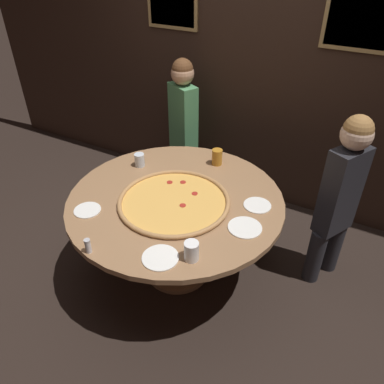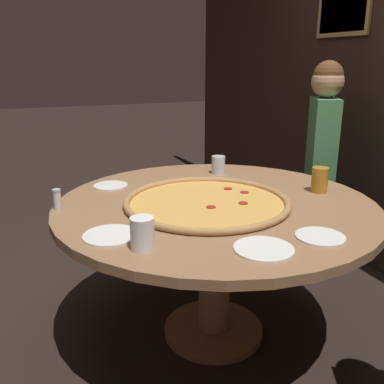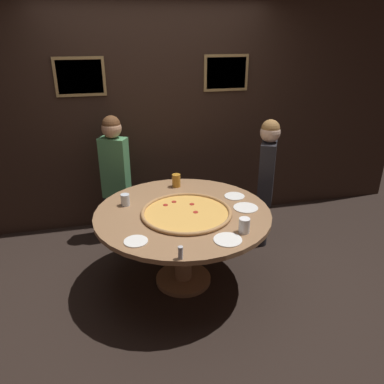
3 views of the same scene
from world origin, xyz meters
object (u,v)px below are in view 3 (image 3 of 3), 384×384
white_plate_left_side (228,240)px  drink_cup_far_left (244,225)px  drink_cup_near_left (125,200)px  white_plate_right_side (234,196)px  diner_side_right (267,175)px  giant_pizza (186,212)px  diner_far_left (115,171)px  white_plate_far_back (246,208)px  drink_cup_near_right (176,180)px  white_plate_near_front (136,241)px  dining_table (183,225)px  condiment_shaker (181,253)px

white_plate_left_side → drink_cup_far_left: bearing=27.5°
drink_cup_near_left → white_plate_left_side: size_ratio=0.49×
white_plate_right_side → diner_side_right: diner_side_right is taller
giant_pizza → drink_cup_far_left: size_ratio=6.49×
drink_cup_near_left → diner_far_left: 0.80m
drink_cup_far_left → white_plate_far_back: drink_cup_far_left is taller
drink_cup_far_left → white_plate_far_back: 0.44m
giant_pizza → white_plate_right_side: (0.53, 0.25, -0.01)m
drink_cup_near_right → white_plate_far_back: bearing=-51.5°
white_plate_left_side → diner_far_left: (-0.76, 1.59, 0.05)m
white_plate_near_front → white_plate_far_back: same height
white_plate_right_side → drink_cup_near_left: bearing=177.3°
drink_cup_near_left → white_plate_far_back: bearing=-16.6°
dining_table → white_plate_near_front: (-0.45, -0.42, 0.14)m
white_plate_near_front → white_plate_right_side: bearing=31.4°
white_plate_right_side → white_plate_near_front: bearing=-148.6°
condiment_shaker → diner_side_right: diner_side_right is taller
giant_pizza → drink_cup_near_right: bearing=86.8°
white_plate_near_front → white_plate_far_back: bearing=19.0°
giant_pizza → white_plate_near_front: size_ratio=4.32×
white_plate_near_front → white_plate_left_side: bearing=-11.6°
white_plate_left_side → diner_side_right: bearing=54.0°
white_plate_left_side → dining_table: bearing=112.4°
giant_pizza → diner_far_left: diner_far_left is taller
drink_cup_far_left → white_plate_far_back: bearing=67.3°
dining_table → drink_cup_far_left: size_ratio=12.70×
drink_cup_far_left → white_plate_right_side: drink_cup_far_left is taller
drink_cup_near_left → white_plate_left_side: 1.07m
drink_cup_far_left → drink_cup_near_left: size_ratio=1.14×
white_plate_left_side → drink_cup_near_left: bearing=131.6°
drink_cup_far_left → drink_cup_near_left: 1.13m
white_plate_far_back → diner_side_right: size_ratio=0.16×
drink_cup_near_right → drink_cup_far_left: 1.09m
white_plate_far_back → white_plate_left_side: 0.59m
white_plate_right_side → diner_far_left: diner_far_left is taller
white_plate_right_side → white_plate_far_back: (0.01, -0.26, 0.00)m
white_plate_near_front → diner_far_left: diner_far_left is taller
white_plate_far_back → diner_far_left: 1.55m
drink_cup_near_right → white_plate_left_side: drink_cup_near_right is taller
drink_cup_near_right → white_plate_right_side: size_ratio=0.68×
giant_pizza → drink_cup_near_left: bearing=149.3°
diner_side_right → diner_far_left: (-1.56, 0.49, 0.01)m
drink_cup_near_left → white_plate_far_back: 1.09m
giant_pizza → white_plate_near_front: 0.59m
white_plate_near_front → white_plate_right_side: (1.00, 0.61, 0.00)m
white_plate_near_front → white_plate_far_back: 1.07m
diner_far_left → drink_cup_near_right: bearing=168.4°
drink_cup_near_right → condiment_shaker: 1.30m
drink_cup_near_right → drink_cup_near_left: (-0.53, -0.32, -0.01)m
dining_table → white_plate_near_front: size_ratio=8.45×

